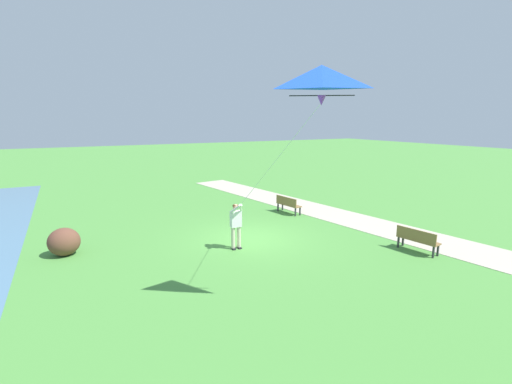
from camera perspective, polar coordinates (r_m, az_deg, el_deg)
The scene contains 7 objects.
ground_plane at distance 14.81m, azimuth -0.76°, elevation -7.35°, with size 120.00×120.00×0.00m, color #4C8E3D.
walkway_path at distance 16.90m, azimuth 20.91°, elevation -5.71°, with size 2.40×32.00×0.02m, color #B7AD99.
person_kite_flyer at distance 13.33m, azimuth -3.19°, elevation -4.79°, with size 0.52×0.62×1.83m.
flying_kite at distance 8.84m, azimuth 10.21°, elevation 16.09°, with size 1.65×5.02×4.15m.
park_bench_near_walkway at distance 18.61m, azimuth 5.08°, elevation -1.85°, with size 0.67×1.55×0.88m.
park_bench_far_walkway at distance 14.42m, azimuth 24.24°, elevation -6.77°, with size 0.67×1.55×0.88m.
lakeside_shrub at distance 14.57m, azimuth -28.21°, elevation -6.99°, with size 1.08×0.97×1.00m, color brown.
Camera 1 is at (6.44, 12.46, 4.75)m, focal length 25.17 mm.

